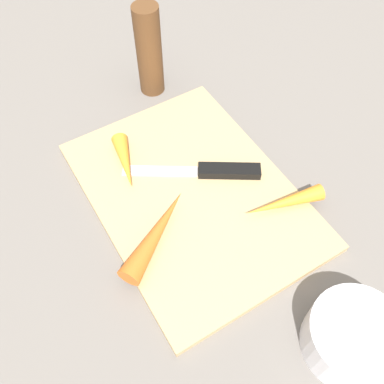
# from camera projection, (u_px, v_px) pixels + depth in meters

# --- Properties ---
(ground_plane) EXTENTS (1.40, 1.40, 0.00)m
(ground_plane) POSITION_uv_depth(u_px,v_px,m) (192.00, 197.00, 0.61)
(ground_plane) COLOR slate
(cutting_board) EXTENTS (0.36, 0.26, 0.01)m
(cutting_board) POSITION_uv_depth(u_px,v_px,m) (192.00, 194.00, 0.60)
(cutting_board) COLOR tan
(cutting_board) RESTS_ON ground_plane
(knife) EXTENTS (0.12, 0.18, 0.01)m
(knife) POSITION_uv_depth(u_px,v_px,m) (219.00, 170.00, 0.61)
(knife) COLOR #B7B7BC
(knife) RESTS_ON cutting_board
(carrot_shortest) EXTENTS (0.10, 0.05, 0.02)m
(carrot_shortest) POSITION_uv_depth(u_px,v_px,m) (125.00, 162.00, 0.61)
(carrot_shortest) COLOR orange
(carrot_shortest) RESTS_ON cutting_board
(carrot_longest) EXTENTS (0.10, 0.13, 0.03)m
(carrot_longest) POSITION_uv_depth(u_px,v_px,m) (156.00, 233.00, 0.54)
(carrot_longest) COLOR orange
(carrot_longest) RESTS_ON cutting_board
(carrot_medium) EXTENTS (0.05, 0.12, 0.02)m
(carrot_medium) POSITION_uv_depth(u_px,v_px,m) (284.00, 203.00, 0.57)
(carrot_medium) COLOR orange
(carrot_medium) RESTS_ON cutting_board
(small_bowl) EXTENTS (0.11, 0.11, 0.05)m
(small_bowl) POSITION_uv_depth(u_px,v_px,m) (353.00, 338.00, 0.47)
(small_bowl) COLOR silver
(small_bowl) RESTS_ON ground_plane
(pepper_grinder) EXTENTS (0.04, 0.04, 0.15)m
(pepper_grinder) POSITION_uv_depth(u_px,v_px,m) (149.00, 51.00, 0.67)
(pepper_grinder) COLOR brown
(pepper_grinder) RESTS_ON ground_plane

